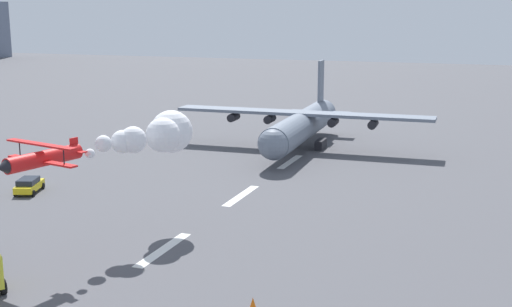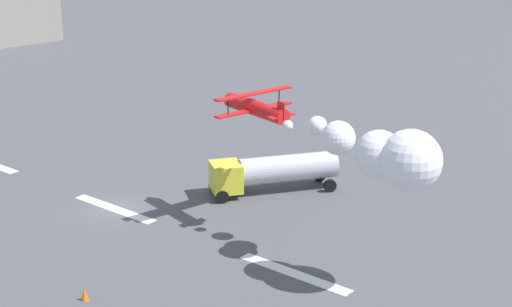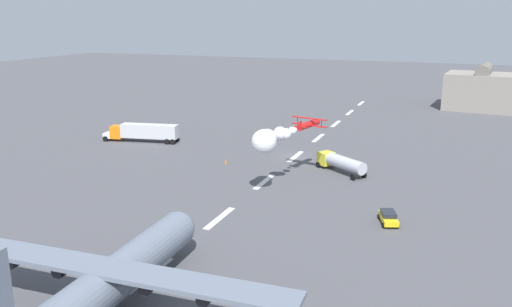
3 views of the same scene
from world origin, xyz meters
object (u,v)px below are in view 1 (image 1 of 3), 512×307
at_px(stunt_biplane_red, 151,136).
at_px(airport_staff_sedan, 29,185).
at_px(traffic_cone_far, 253,303).
at_px(cargo_transport_plane, 300,126).

distance_m(stunt_biplane_red, airport_staff_sedan, 20.45).
height_order(stunt_biplane_red, traffic_cone_far, stunt_biplane_red).
xyz_separation_m(stunt_biplane_red, traffic_cone_far, (-10.92, -12.76, -7.74)).
bearing_deg(cargo_transport_plane, stunt_biplane_red, 177.29).
bearing_deg(traffic_cone_far, cargo_transport_plane, 13.10).
relative_size(stunt_biplane_red, airport_staff_sedan, 4.12).
relative_size(stunt_biplane_red, traffic_cone_far, 24.84).
xyz_separation_m(cargo_transport_plane, airport_staff_sedan, (-29.76, 19.61, -2.46)).
bearing_deg(cargo_transport_plane, airport_staff_sedan, 146.62).
relative_size(cargo_transport_plane, traffic_cone_far, 45.91).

